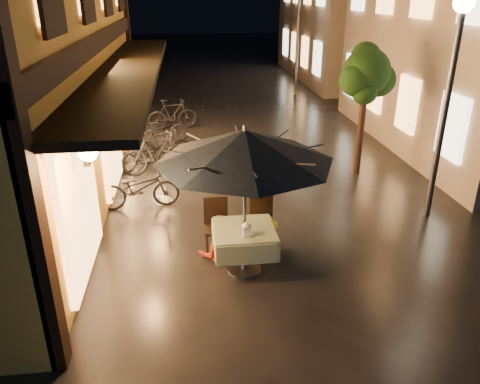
{
  "coord_description": "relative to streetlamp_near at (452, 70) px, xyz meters",
  "views": [
    {
      "loc": [
        -1.8,
        -6.07,
        4.27
      ],
      "look_at": [
        -0.96,
        1.03,
        1.15
      ],
      "focal_mm": 35.0,
      "sensor_mm": 36.0,
      "label": 1
    }
  ],
  "objects": [
    {
      "name": "bicycle_0",
      "position": [
        -5.84,
        1.09,
        -2.47
      ],
      "size": [
        1.74,
        0.77,
        0.89
      ],
      "primitive_type": "imported",
      "rotation": [
        0.0,
        0.0,
        1.68
      ],
      "color": "black",
      "rests_on": "ground"
    },
    {
      "name": "streetlamp_near",
      "position": [
        0.0,
        0.0,
        0.0
      ],
      "size": [
        0.36,
        0.36,
        4.23
      ],
      "color": "#59595E",
      "rests_on": "ground"
    },
    {
      "name": "patio_umbrella",
      "position": [
        -3.96,
        -1.57,
        -0.77
      ],
      "size": [
        2.72,
        2.72,
        2.46
      ],
      "color": "#59595E",
      "rests_on": "ground"
    },
    {
      "name": "street_tree",
      "position": [
        -0.59,
        2.51,
        -0.5
      ],
      "size": [
        1.43,
        1.2,
        3.15
      ],
      "color": "black",
      "rests_on": "ground"
    },
    {
      "name": "cafe_chair_right",
      "position": [
        -3.56,
        -0.83,
        -2.38
      ],
      "size": [
        0.42,
        0.42,
        0.97
      ],
      "color": "black",
      "rests_on": "ground"
    },
    {
      "name": "cafe_chair_left",
      "position": [
        -4.36,
        -0.83,
        -2.38
      ],
      "size": [
        0.42,
        0.42,
        0.97
      ],
      "color": "black",
      "rests_on": "ground"
    },
    {
      "name": "table_lantern",
      "position": [
        -3.96,
        -1.82,
        -2.0
      ],
      "size": [
        0.16,
        0.16,
        0.25
      ],
      "color": "white",
      "rests_on": "cafe_table"
    },
    {
      "name": "bicycle_2",
      "position": [
        -5.82,
        3.32,
        -2.49
      ],
      "size": [
        1.74,
        0.99,
        0.86
      ],
      "primitive_type": "imported",
      "rotation": [
        0.0,
        0.0,
        1.84
      ],
      "color": "black",
      "rests_on": "ground"
    },
    {
      "name": "person_orange",
      "position": [
        -4.34,
        -1.05,
        -2.17
      ],
      "size": [
        0.74,
        0.58,
        1.49
      ],
      "primitive_type": "imported",
      "rotation": [
        0.0,
        0.0,
        3.16
      ],
      "color": "red",
      "rests_on": "ground"
    },
    {
      "name": "bicycle_1",
      "position": [
        -5.58,
        3.08,
        -2.39
      ],
      "size": [
        1.84,
        1.02,
        1.06
      ],
      "primitive_type": "imported",
      "rotation": [
        0.0,
        0.0,
        1.88
      ],
      "color": "black",
      "rests_on": "ground"
    },
    {
      "name": "east_building_far",
      "position": [
        4.49,
        16.0,
        0.74
      ],
      "size": [
        7.3,
        10.3,
        7.3
      ],
      "color": "#A29083",
      "rests_on": "ground"
    },
    {
      "name": "person_yellow",
      "position": [
        -3.56,
        -1.05,
        -2.22
      ],
      "size": [
        1.02,
        0.79,
        1.4
      ],
      "primitive_type": "imported",
      "rotation": [
        0.0,
        0.0,
        3.49
      ],
      "color": "#FFBD00",
      "rests_on": "ground"
    },
    {
      "name": "ground",
      "position": [
        -3.0,
        -2.0,
        -2.92
      ],
      "size": [
        90.0,
        90.0,
        0.0
      ],
      "primitive_type": "plane",
      "color": "black",
      "rests_on": "ground"
    },
    {
      "name": "bicycle_3",
      "position": [
        -5.44,
        3.88,
        -2.45
      ],
      "size": [
        1.61,
        0.84,
        0.93
      ],
      "primitive_type": "imported",
      "rotation": [
        0.0,
        0.0,
        1.85
      ],
      "color": "black",
      "rests_on": "ground"
    },
    {
      "name": "streetlamp_far",
      "position": [
        0.0,
        12.0,
        0.0
      ],
      "size": [
        0.36,
        0.36,
        4.23
      ],
      "color": "#59595E",
      "rests_on": "ground"
    },
    {
      "name": "bicycle_4",
      "position": [
        -5.55,
        5.72,
        -2.5
      ],
      "size": [
        1.65,
        0.71,
        0.84
      ],
      "primitive_type": "imported",
      "rotation": [
        0.0,
        0.0,
        1.66
      ],
      "color": "black",
      "rests_on": "ground"
    },
    {
      "name": "bicycle_5",
      "position": [
        -5.24,
        7.09,
        -2.42
      ],
      "size": [
        1.7,
        0.79,
        0.99
      ],
      "primitive_type": "imported",
      "rotation": [
        0.0,
        0.0,
        1.77
      ],
      "color": "black",
      "rests_on": "ground"
    },
    {
      "name": "cafe_table",
      "position": [
        -3.96,
        -1.57,
        -2.33
      ],
      "size": [
        0.99,
        0.99,
        0.78
      ],
      "color": "#59595E",
      "rests_on": "ground"
    }
  ]
}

